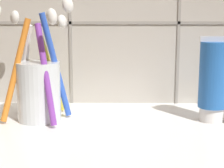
{
  "coord_description": "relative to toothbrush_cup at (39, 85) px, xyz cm",
  "views": [
    {
      "loc": [
        -8.57,
        -49.43,
        18.27
      ],
      "look_at": [
        -9.44,
        2.06,
        8.21
      ],
      "focal_mm": 60.0,
      "sensor_mm": 36.0,
      "label": 1
    }
  ],
  "objects": [
    {
      "name": "sink_counter",
      "position": [
        20.47,
        -5.27,
        -6.45
      ],
      "size": [
        75.2,
        33.14,
        2.0
      ],
      "primitive_type": "cube",
      "color": "white",
      "rests_on": "ground"
    },
    {
      "name": "toothbrush_cup",
      "position": [
        0.0,
        0.0,
        0.0
      ],
      "size": [
        12.19,
        12.19,
        18.38
      ],
      "color": "silver",
      "rests_on": "sink_counter"
    },
    {
      "name": "toothpaste_tube",
      "position": [
        25.99,
        -0.12,
        0.8
      ],
      "size": [
        4.46,
        4.25,
        12.71
      ],
      "color": "white",
      "rests_on": "sink_counter"
    }
  ]
}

